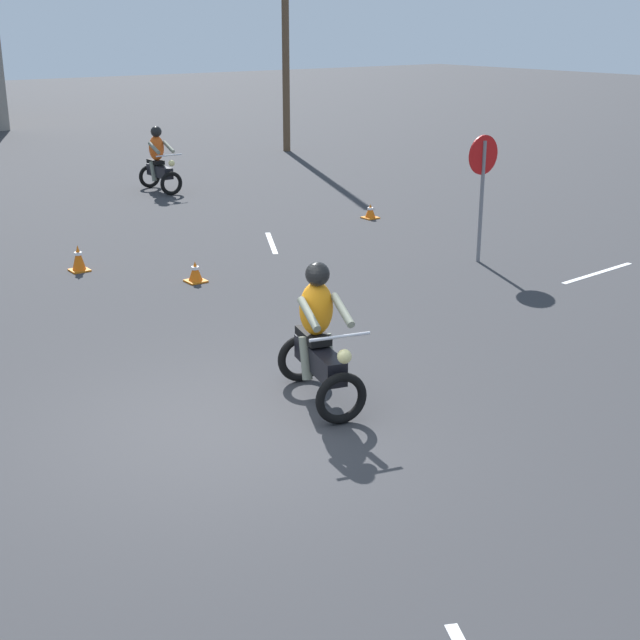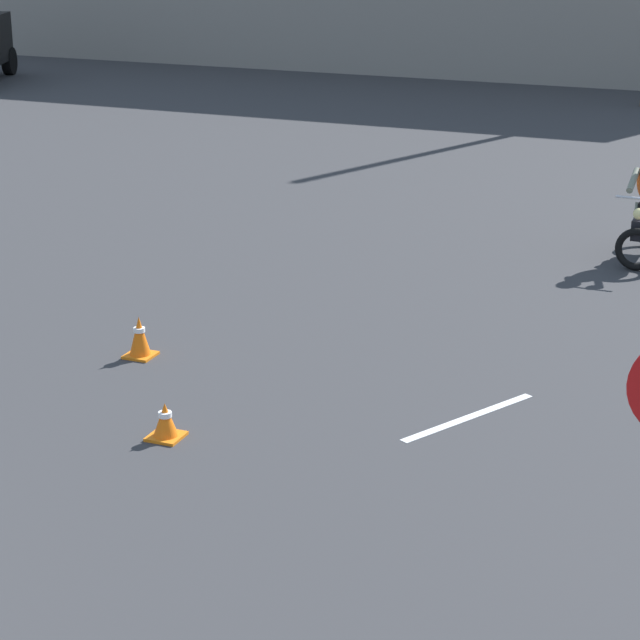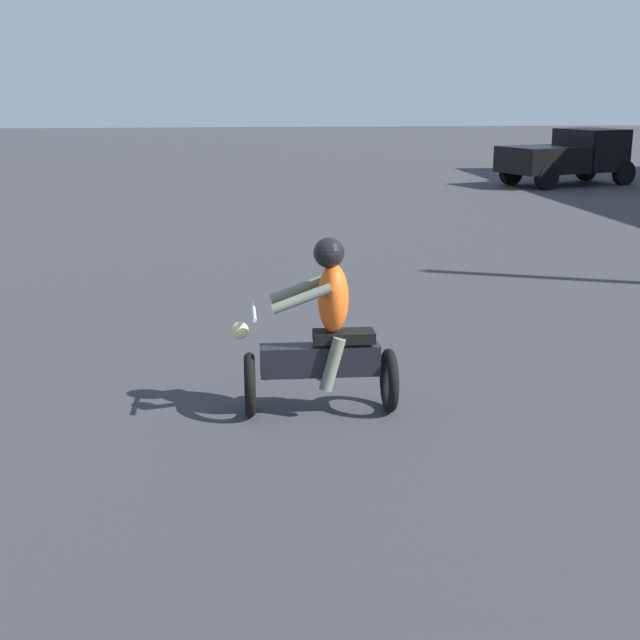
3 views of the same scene
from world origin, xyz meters
name	(u,v)px [view 3 (image 3 of 3)]	position (x,y,z in m)	size (l,w,h in m)	color
motorcycle_rider_background	(324,338)	(5.89, 13.23, 0.73)	(0.70, 1.52, 1.66)	black
pickup_truck	(569,155)	(-13.64, 23.45, 0.93)	(3.19, 4.54, 1.73)	black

